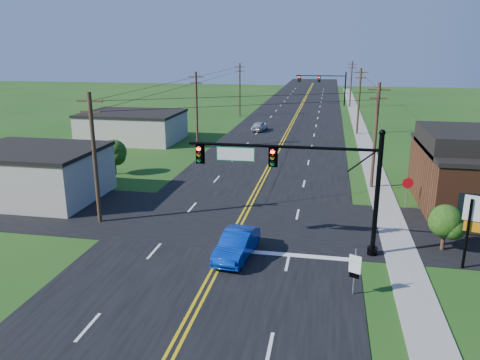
% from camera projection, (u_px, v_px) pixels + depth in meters
% --- Properties ---
extents(ground, '(260.00, 260.00, 0.00)m').
position_uv_depth(ground, '(189.00, 313.00, 21.60)').
color(ground, '#194413').
rests_on(ground, ground).
extents(road_main, '(16.00, 220.00, 0.04)m').
position_uv_depth(road_main, '(288.00, 129.00, 68.79)').
color(road_main, black).
rests_on(road_main, ground).
extents(road_cross, '(70.00, 10.00, 0.04)m').
position_uv_depth(road_cross, '(239.00, 221.00, 32.92)').
color(road_cross, black).
rests_on(road_cross, ground).
extents(sidewalk, '(2.00, 160.00, 0.08)m').
position_uv_depth(sidewalk, '(366.00, 146.00, 57.46)').
color(sidewalk, gray).
rests_on(sidewalk, ground).
extents(signal_mast_main, '(11.30, 0.60, 7.48)m').
position_uv_depth(signal_mast_main, '(299.00, 174.00, 27.06)').
color(signal_mast_main, black).
rests_on(signal_mast_main, ground).
extents(signal_mast_far, '(10.98, 0.60, 7.48)m').
position_uv_depth(signal_mast_far, '(324.00, 83.00, 95.06)').
color(signal_mast_far, black).
rests_on(signal_mast_far, ground).
extents(cream_bldg_near, '(10.20, 8.20, 4.10)m').
position_uv_depth(cream_bldg_near, '(35.00, 173.00, 37.31)').
color(cream_bldg_near, beige).
rests_on(cream_bldg_near, ground).
extents(cream_bldg_far, '(12.20, 9.20, 3.70)m').
position_uv_depth(cream_bldg_far, '(133.00, 126.00, 60.38)').
color(cream_bldg_far, beige).
rests_on(cream_bldg_far, ground).
extents(utility_pole_left_a, '(1.80, 0.28, 9.00)m').
position_uv_depth(utility_pole_left_a, '(95.00, 156.00, 31.45)').
color(utility_pole_left_a, '#362918').
rests_on(utility_pole_left_a, ground).
extents(utility_pole_left_b, '(1.80, 0.28, 9.00)m').
position_uv_depth(utility_pole_left_b, '(197.00, 109.00, 55.05)').
color(utility_pole_left_b, '#362918').
rests_on(utility_pole_left_b, ground).
extents(utility_pole_left_c, '(1.80, 0.28, 9.00)m').
position_uv_depth(utility_pole_left_c, '(240.00, 89.00, 80.53)').
color(utility_pole_left_c, '#362918').
rests_on(utility_pole_left_c, ground).
extents(utility_pole_right_a, '(1.80, 0.28, 9.00)m').
position_uv_depth(utility_pole_right_a, '(375.00, 134.00, 39.30)').
color(utility_pole_right_a, '#362918').
rests_on(utility_pole_right_a, ground).
extents(utility_pole_right_b, '(1.80, 0.28, 9.00)m').
position_uv_depth(utility_pole_right_b, '(359.00, 100.00, 63.84)').
color(utility_pole_right_b, '#362918').
rests_on(utility_pole_right_b, ground).
extents(utility_pole_right_c, '(1.80, 0.28, 9.00)m').
position_uv_depth(utility_pole_right_c, '(351.00, 83.00, 92.16)').
color(utility_pole_right_c, '#362918').
rests_on(utility_pole_right_c, ground).
extents(tree_right_back, '(3.00, 3.00, 4.10)m').
position_uv_depth(tree_right_back, '(440.00, 152.00, 42.54)').
color(tree_right_back, '#362918').
rests_on(tree_right_back, ground).
extents(shrub_corner, '(2.00, 2.00, 2.86)m').
position_uv_depth(shrub_corner, '(445.00, 221.00, 27.72)').
color(shrub_corner, '#362918').
rests_on(shrub_corner, ground).
extents(tree_left, '(2.40, 2.40, 3.37)m').
position_uv_depth(tree_left, '(114.00, 152.00, 44.29)').
color(tree_left, '#362918').
rests_on(tree_left, ground).
extents(blue_car, '(2.13, 4.80, 1.53)m').
position_uv_depth(blue_car, '(237.00, 245.00, 27.05)').
color(blue_car, '#0731AB').
rests_on(blue_car, ground).
extents(distant_car, '(2.17, 4.15, 1.35)m').
position_uv_depth(distant_car, '(259.00, 126.00, 67.38)').
color(distant_car, silver).
rests_on(distant_car, ground).
extents(route_sign, '(0.58, 0.28, 2.46)m').
position_uv_depth(route_sign, '(355.00, 269.00, 22.75)').
color(route_sign, slate).
rests_on(route_sign, ground).
extents(stop_sign, '(0.86, 0.16, 2.43)m').
position_uv_depth(stop_sign, '(407.00, 186.00, 34.97)').
color(stop_sign, slate).
rests_on(stop_sign, ground).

